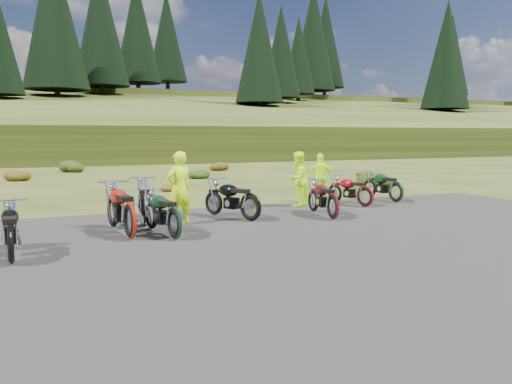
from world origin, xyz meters
name	(u,v)px	position (x,y,z in m)	size (l,w,h in m)	color
ground	(271,230)	(0.00, 0.00, 0.00)	(300.00, 300.00, 0.00)	#343E14
gravel_pad	(312,248)	(0.00, -2.00, 0.00)	(20.00, 12.00, 0.04)	black
hill_slope	(90,155)	(0.00, 50.00, 0.00)	(300.00, 46.00, 3.00)	#2C3712
hill_plateau	(66,145)	(0.00, 110.00, 0.00)	(300.00, 90.00, 9.17)	#2C3712
conifer_22	(54,14)	(-3.00, 56.00, 16.77)	(7.92, 7.92, 20.00)	black
conifer_23	(100,23)	(3.00, 62.00, 17.47)	(7.48, 7.48, 19.00)	black
conifer_24	(137,30)	(9.00, 68.00, 18.16)	(7.04, 7.04, 18.00)	black
conifer_25	(167,36)	(15.00, 74.00, 18.66)	(6.60, 6.60, 17.00)	black
conifer_26	(259,47)	(21.00, 49.00, 13.37)	(6.16, 6.16, 16.00)	black
conifer_27	(281,52)	(27.00, 55.00, 14.06)	(5.72, 5.72, 15.00)	black
conifer_28	(298,56)	(33.00, 61.00, 14.76)	(5.28, 5.28, 14.00)	black
conifer_29	(313,38)	(39.00, 67.00, 18.97)	(7.92, 7.92, 20.00)	black
conifer_30	(325,42)	(45.00, 73.00, 19.66)	(7.48, 7.48, 19.00)	black
conifer_31	(447,54)	(51.00, 48.00, 14.18)	(7.04, 7.04, 18.00)	black
conifer_32	(448,58)	(57.00, 54.00, 14.87)	(6.60, 6.60, 17.00)	black
conifer_33	(449,61)	(63.00, 60.00, 15.56)	(6.16, 6.16, 16.00)	black
conifer_34	(450,63)	(69.00, 66.00, 16.26)	(5.72, 5.72, 15.00)	black
conifer_35	(450,65)	(75.00, 72.00, 16.95)	(5.28, 5.28, 14.00)	black
conifer_36	(451,55)	(81.00, 78.00, 20.16)	(7.92, 7.92, 20.00)	black
shrub_2	(17,173)	(-6.20, 16.60, 0.38)	(1.30, 1.30, 0.77)	#5F300B
shrub_3	(73,165)	(-3.30, 21.90, 0.46)	(1.56, 1.56, 0.92)	#26370D
shrub_4	(167,186)	(-0.40, 9.20, 0.23)	(0.77, 0.77, 0.45)	#5F300B
shrub_5	(198,173)	(2.50, 14.50, 0.31)	(1.03, 1.03, 0.61)	#26370D
shrub_6	(218,165)	(5.40, 19.80, 0.38)	(1.30, 1.30, 0.77)	#5F300B
shrub_7	(375,177)	(8.30, 7.10, 0.46)	(1.56, 1.56, 0.92)	#26370D
shrub_8	(360,172)	(11.20, 12.40, 0.23)	(0.77, 0.77, 0.45)	#5F300B
motorcycle_0	(12,265)	(-5.58, -1.14, 0.00)	(1.99, 0.66, 1.04)	black
motorcycle_1	(131,240)	(-3.30, 0.19, 0.00)	(2.30, 0.77, 1.21)	#A0180B
motorcycle_2	(175,240)	(-2.42, -0.21, 0.00)	(2.01, 0.67, 1.05)	black
motorcycle_3	(146,227)	(-2.68, 1.68, 0.00)	(2.20, 0.73, 1.15)	silver
motorcycle_4	(333,220)	(2.12, 0.64, 0.00)	(1.98, 0.66, 1.04)	#4E0D13
motorcycle_5	(250,222)	(-0.01, 1.27, 0.00)	(2.10, 0.70, 1.10)	black
motorcycle_6	(365,208)	(4.31, 2.24, 0.00)	(1.89, 0.63, 0.99)	maroon
motorcycle_7	(396,203)	(5.90, 2.73, 0.00)	(2.03, 0.68, 1.06)	black
person_middle	(179,189)	(-1.86, 1.52, 0.93)	(0.68, 0.44, 1.85)	#C9FF0D
person_right_a	(298,180)	(2.42, 3.22, 0.87)	(0.85, 0.66, 1.74)	#C9FF0D
person_right_b	(320,178)	(3.67, 3.93, 0.82)	(0.96, 0.40, 1.64)	#C9FF0D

